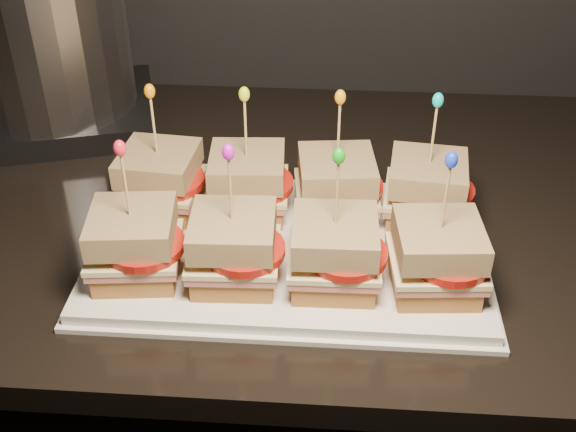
{
  "coord_description": "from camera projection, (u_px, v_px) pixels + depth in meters",
  "views": [
    {
      "loc": [
        0.03,
        0.94,
        1.37
      ],
      "look_at": [
        -0.01,
        1.57,
        0.92
      ],
      "focal_mm": 45.0,
      "sensor_mm": 36.0,
      "label": 1
    }
  ],
  "objects": [
    {
      "name": "sandwich_5_pick",
      "position": [
        231.0,
        193.0,
        0.69
      ],
      "size": [
        0.0,
        0.0,
        0.09
      ],
      "primitive_type": "cylinder",
      "color": "tan",
      "rests_on": "sandwich_5_bread_top"
    },
    {
      "name": "sandwich_1_bread_bot",
      "position": [
        248.0,
        202.0,
        0.84
      ],
      "size": [
        0.09,
        0.09,
        0.02
      ],
      "primitive_type": "cube",
      "rotation": [
        0.0,
        0.0,
        0.06
      ],
      "color": "brown",
      "rests_on": "platter"
    },
    {
      "name": "sandwich_2_bread_bot",
      "position": [
        335.0,
        206.0,
        0.83
      ],
      "size": [
        0.09,
        0.09,
        0.02
      ],
      "primitive_type": "cube",
      "rotation": [
        0.0,
        0.0,
        0.11
      ],
      "color": "brown",
      "rests_on": "platter"
    },
    {
      "name": "sandwich_3_frill",
      "position": [
        438.0,
        100.0,
        0.75
      ],
      "size": [
        0.01,
        0.01,
        0.02
      ],
      "primitive_type": "ellipsoid",
      "color": "#07C7C1",
      "rests_on": "sandwich_3_pick"
    },
    {
      "name": "sandwich_0_tomato",
      "position": [
        169.0,
        180.0,
        0.82
      ],
      "size": [
        0.08,
        0.08,
        0.01
      ],
      "primitive_type": "cylinder",
      "color": "#AA1910",
      "rests_on": "sandwich_0_cheese"
    },
    {
      "name": "sandwich_4_tomato",
      "position": [
        144.0,
        245.0,
        0.72
      ],
      "size": [
        0.08,
        0.08,
        0.01
      ],
      "primitive_type": "cylinder",
      "color": "#AA1910",
      "rests_on": "sandwich_4_cheese"
    },
    {
      "name": "sandwich_0_ham",
      "position": [
        161.0,
        188.0,
        0.84
      ],
      "size": [
        0.1,
        0.09,
        0.01
      ],
      "primitive_type": "cube",
      "rotation": [
        0.0,
        0.0,
        -0.09
      ],
      "color": "#B75153",
      "rests_on": "sandwich_0_bread_bot"
    },
    {
      "name": "sandwich_5_ham",
      "position": [
        234.0,
        257.0,
        0.73
      ],
      "size": [
        0.09,
        0.09,
        0.01
      ],
      "primitive_type": "cube",
      "rotation": [
        0.0,
        0.0,
        0.04
      ],
      "color": "#B75153",
      "rests_on": "sandwich_5_bread_bot"
    },
    {
      "name": "sandwich_6_frill",
      "position": [
        339.0,
        156.0,
        0.66
      ],
      "size": [
        0.01,
        0.01,
        0.02
      ],
      "primitive_type": "ellipsoid",
      "color": "#13A717",
      "rests_on": "sandwich_6_pick"
    },
    {
      "name": "sandwich_2_frill",
      "position": [
        340.0,
        97.0,
        0.75
      ],
      "size": [
        0.01,
        0.01,
        0.02
      ],
      "primitive_type": "ellipsoid",
      "color": "orange",
      "rests_on": "sandwich_2_pick"
    },
    {
      "name": "appliance_base",
      "position": [
        61.0,
        113.0,
        1.05
      ],
      "size": [
        0.32,
        0.29,
        0.03
      ],
      "primitive_type": "cube",
      "rotation": [
        0.0,
        0.0,
        0.28
      ],
      "color": "#262628",
      "rests_on": "granite_slab"
    },
    {
      "name": "sandwich_1_bread_top",
      "position": [
        247.0,
        167.0,
        0.81
      ],
      "size": [
        0.09,
        0.09,
        0.03
      ],
      "primitive_type": "cube",
      "rotation": [
        0.0,
        0.0,
        0.06
      ],
      "color": "#532C0F",
      "rests_on": "sandwich_1_tomato"
    },
    {
      "name": "sandwich_2_bread_top",
      "position": [
        337.0,
        170.0,
        0.81
      ],
      "size": [
        0.09,
        0.09,
        0.03
      ],
      "primitive_type": "cube",
      "rotation": [
        0.0,
        0.0,
        0.11
      ],
      "color": "#532C0F",
      "rests_on": "sandwich_2_tomato"
    },
    {
      "name": "sandwich_3_pick",
      "position": [
        433.0,
        138.0,
        0.77
      ],
      "size": [
        0.0,
        0.0,
        0.09
      ],
      "primitive_type": "cylinder",
      "color": "tan",
      "rests_on": "sandwich_3_bread_top"
    },
    {
      "name": "sandwich_7_pick",
      "position": [
        445.0,
        201.0,
        0.68
      ],
      "size": [
        0.0,
        0.0,
        0.09
      ],
      "primitive_type": "cylinder",
      "color": "tan",
      "rests_on": "sandwich_7_bread_top"
    },
    {
      "name": "sandwich_3_bread_bot",
      "position": [
        424.0,
        209.0,
        0.83
      ],
      "size": [
        0.09,
        0.09,
        0.02
      ],
      "primitive_type": "cube",
      "rotation": [
        0.0,
        0.0,
        -0.11
      ],
      "color": "brown",
      "rests_on": "platter"
    },
    {
      "name": "sandwich_2_ham",
      "position": [
        336.0,
        195.0,
        0.82
      ],
      "size": [
        0.1,
        0.1,
        0.01
      ],
      "primitive_type": "cube",
      "rotation": [
        0.0,
        0.0,
        0.11
      ],
      "color": "#B75153",
      "rests_on": "sandwich_2_bread_bot"
    },
    {
      "name": "granite_slab",
      "position": [
        357.0,
        211.0,
        0.91
      ],
      "size": [
        2.52,
        0.65,
        0.03
      ],
      "primitive_type": "cube",
      "color": "black",
      "rests_on": "cabinet"
    },
    {
      "name": "sandwich_6_bread_top",
      "position": [
        335.0,
        235.0,
        0.71
      ],
      "size": [
        0.08,
        0.08,
        0.03
      ],
      "primitive_type": "cube",
      "rotation": [
        0.0,
        0.0,
        0.02
      ],
      "color": "#532C0F",
      "rests_on": "sandwich_6_tomato"
    },
    {
      "name": "sandwich_7_ham",
      "position": [
        435.0,
        266.0,
        0.72
      ],
      "size": [
        0.1,
        0.09,
        0.01
      ],
      "primitive_type": "cube",
      "rotation": [
        0.0,
        0.0,
        0.08
      ],
      "color": "#B75153",
      "rests_on": "sandwich_7_bread_bot"
    },
    {
      "name": "platter_rim",
      "position": [
        288.0,
        254.0,
        0.8
      ],
      "size": [
        0.44,
        0.28,
        0.01
      ],
      "primitive_type": "cube",
      "color": "white",
      "rests_on": "granite_slab"
    },
    {
      "name": "sandwich_5_bread_bot",
      "position": [
        235.0,
        268.0,
        0.74
      ],
      "size": [
        0.09,
        0.09,
        0.02
      ],
      "primitive_type": "cube",
      "rotation": [
        0.0,
        0.0,
        0.04
      ],
      "color": "brown",
      "rests_on": "platter"
    },
    {
      "name": "sandwich_6_cheese",
      "position": [
        334.0,
        256.0,
        0.72
      ],
      "size": [
        0.09,
        0.09,
        0.01
      ],
      "primitive_type": "cube",
      "rotation": [
        0.0,
        0.0,
        0.02
      ],
      "color": "beige",
      "rests_on": "sandwich_6_ham"
    },
    {
      "name": "sandwich_6_ham",
      "position": [
        334.0,
        261.0,
        0.73
      ],
      "size": [
        0.09,
        0.09,
        0.01
      ],
      "primitive_type": "cube",
      "rotation": [
        0.0,
        0.0,
        0.02
      ],
      "color": "#B75153",
      "rests_on": "sandwich_6_bread_bot"
    },
    {
      "name": "sandwich_4_ham",
      "position": [
        136.0,
        252.0,
        0.74
      ],
      "size": [
        0.1,
        0.1,
        0.01
      ],
      "primitive_type": "cube",
      "rotation": [
        0.0,
        0.0,
        0.11
      ],
      "color": "#B75153",
      "rests_on": "sandwich_4_bread_bot"
    },
    {
      "name": "sandwich_4_bread_top",
      "position": [
        132.0,
        226.0,
        0.72
      ],
      "size": [
        0.09,
        0.09,
        0.03
      ],
      "primitive_type": "cube",
      "rotation": [
        0.0,
        0.0,
        0.11
      ],
      "color": "#532C0F",
      "rests_on": "sandwich_4_tomato"
    },
    {
      "name": "sandwich_4_bread_bot",
      "position": [
        138.0,
        264.0,
        0.75
      ],
      "size": [
        0.09,
        0.09,
        0.02
      ],
      "primitive_type": "cube",
      "rotation": [
        0.0,
        0.0,
        0.11
      ],
      "color": "brown",
      "rests_on": "platter"
    },
    {
      "name": "sandwich_4_pick",
      "position": [
        126.0,
        189.0,
        0.69
      ],
      "size": [
        0.0,
        0.0,
        0.09
      ],
      "primitive_type": "cylinder",
      "color": "tan",
      "rests_on": "sandwich_4_bread_top"
    },
    {
      "name": "sandwich_3_ham",
      "position": [
        425.0,
        198.0,
        0.82
      ],
      "size": [
        0.1,
        0.1,
        0.01
      ],
      "primitive_type": "cube",
      "rotation": [
        0.0,
        0.0,
        -0.11
      ],
      "color": "#B75153",
      "rests_on": "sandwich_3_bread_bot"
    },
    {
      "name": "sandwich_7_cheese",
      "position": [
        436.0,
        260.0,
        0.72
      ],
      "size": [
        0.1,
        0.1,
        0.01
      ],
      "primitive_type": "cube",
      "rotation": [
        0.0,
        0.0,
        0.08
      ],
      "color": "beige",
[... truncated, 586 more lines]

